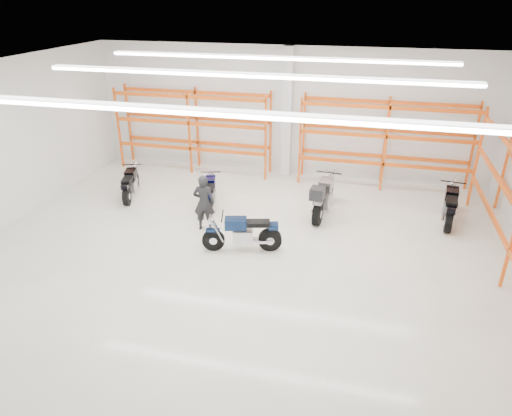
% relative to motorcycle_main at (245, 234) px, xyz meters
% --- Properties ---
extents(ground, '(14.00, 14.00, 0.00)m').
position_rel_motorcycle_main_xyz_m(ground, '(0.01, -0.17, -0.48)').
color(ground, beige).
rests_on(ground, ground).
extents(room_shell, '(14.02, 12.02, 4.51)m').
position_rel_motorcycle_main_xyz_m(room_shell, '(0.01, -0.14, 2.81)').
color(room_shell, white).
rests_on(room_shell, ground).
extents(motorcycle_main, '(2.04, 0.79, 1.02)m').
position_rel_motorcycle_main_xyz_m(motorcycle_main, '(0.00, 0.00, 0.00)').
color(motorcycle_main, black).
rests_on(motorcycle_main, ground).
extents(motorcycle_back_a, '(0.78, 1.90, 0.95)m').
position_rel_motorcycle_main_xyz_m(motorcycle_back_a, '(-4.51, 2.36, -0.03)').
color(motorcycle_back_a, black).
rests_on(motorcycle_back_a, ground).
extents(motorcycle_back_b, '(0.76, 1.86, 0.93)m').
position_rel_motorcycle_main_xyz_m(motorcycle_back_b, '(-1.78, 2.38, -0.04)').
color(motorcycle_back_b, black).
rests_on(motorcycle_back_b, ground).
extents(motorcycle_back_c, '(0.76, 2.40, 1.23)m').
position_rel_motorcycle_main_xyz_m(motorcycle_back_c, '(1.70, 2.49, 0.12)').
color(motorcycle_back_c, black).
rests_on(motorcycle_back_c, ground).
extents(motorcycle_back_d, '(0.74, 2.13, 1.05)m').
position_rel_motorcycle_main_xyz_m(motorcycle_back_d, '(5.32, 2.95, 0.02)').
color(motorcycle_back_d, black).
rests_on(motorcycle_back_d, ground).
extents(standing_man, '(0.64, 0.47, 1.63)m').
position_rel_motorcycle_main_xyz_m(standing_man, '(-1.42, 0.85, 0.34)').
color(standing_man, black).
rests_on(standing_man, ground).
extents(structural_column, '(0.32, 0.32, 4.50)m').
position_rel_motorcycle_main_xyz_m(structural_column, '(0.01, 5.65, 1.77)').
color(structural_column, white).
rests_on(structural_column, ground).
extents(pallet_racking_back_left, '(5.67, 0.87, 3.00)m').
position_rel_motorcycle_main_xyz_m(pallet_racking_back_left, '(-3.39, 5.31, 1.31)').
color(pallet_racking_back_left, '#EA4709').
rests_on(pallet_racking_back_left, ground).
extents(pallet_racking_back_right, '(5.67, 0.87, 3.00)m').
position_rel_motorcycle_main_xyz_m(pallet_racking_back_right, '(3.41, 5.31, 1.31)').
color(pallet_racking_back_right, '#EA4709').
rests_on(pallet_racking_back_right, ground).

